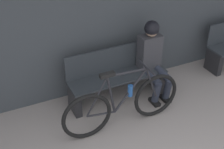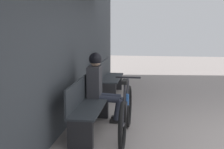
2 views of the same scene
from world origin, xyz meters
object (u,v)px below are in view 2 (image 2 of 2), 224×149
at_px(park_bench_near, 87,108).
at_px(person_seated, 100,82).
at_px(bicycle, 126,114).
at_px(park_bench_far, 110,80).

xyz_separation_m(park_bench_near, person_seated, (0.56, -0.11, 0.31)).
bearing_deg(person_seated, bicycle, -145.52).
bearing_deg(park_bench_near, park_bench_far, -0.07).
relative_size(park_bench_near, park_bench_far, 1.13).
bearing_deg(park_bench_far, bicycle, -166.99).
distance_m(person_seated, park_bench_far, 2.02).
distance_m(park_bench_near, park_bench_far, 2.55).
bearing_deg(bicycle, person_seated, 34.48).
xyz_separation_m(park_bench_near, park_bench_far, (2.55, -0.00, -0.01)).
bearing_deg(park_bench_near, bicycle, -108.90).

